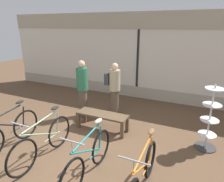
{
  "coord_description": "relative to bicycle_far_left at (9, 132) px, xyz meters",
  "views": [
    {
      "loc": [
        2.28,
        -3.05,
        2.75
      ],
      "look_at": [
        0.0,
        1.85,
        0.95
      ],
      "focal_mm": 32.0,
      "sensor_mm": 36.0,
      "label": 1
    }
  ],
  "objects": [
    {
      "name": "bicycle_right",
      "position": [
        2.16,
        -0.05,
        -0.01
      ],
      "size": [
        0.46,
        1.72,
        1.04
      ],
      "color": "black",
      "rests_on": "ground_plane"
    },
    {
      "name": "bicycle_far_left",
      "position": [
        0.0,
        0.0,
        0.0
      ],
      "size": [
        0.46,
        1.73,
        1.05
      ],
      "color": "black",
      "rests_on": "ground_plane"
    },
    {
      "name": "accessory_rack",
      "position": [
        4.14,
        1.91,
        0.24
      ],
      "size": [
        0.48,
        0.48,
        1.56
      ],
      "color": "#333333",
      "rests_on": "ground_plane"
    },
    {
      "name": "shop_back_wall",
      "position": [
        1.58,
        4.54,
        1.23
      ],
      "size": [
        12.0,
        0.08,
        3.2
      ],
      "color": "#B2A893",
      "rests_on": "ground_plane"
    },
    {
      "name": "bicycle_far_right",
      "position": [
        3.18,
        -0.03,
        -0.03
      ],
      "size": [
        0.46,
        1.76,
        1.03
      ],
      "color": "black",
      "rests_on": "ground_plane"
    },
    {
      "name": "customer_by_window",
      "position": [
        0.61,
        2.18,
        0.53
      ],
      "size": [
        0.48,
        0.48,
        1.77
      ],
      "color": "brown",
      "rests_on": "ground_plane"
    },
    {
      "name": "bicycle_left",
      "position": [
        0.99,
        0.03,
        0.0
      ],
      "size": [
        0.46,
        1.82,
        1.05
      ],
      "color": "black",
      "rests_on": "ground_plane"
    },
    {
      "name": "ground_plane",
      "position": [
        1.58,
        0.37,
        -0.41
      ],
      "size": [
        24.0,
        24.0,
        0.0
      ],
      "primitive_type": "plane",
      "color": "brown"
    },
    {
      "name": "customer_near_rack",
      "position": [
        1.43,
        2.7,
        0.49
      ],
      "size": [
        0.51,
        0.38,
        1.67
      ],
      "color": "brown",
      "rests_on": "ground_plane"
    },
    {
      "name": "display_bench",
      "position": [
        1.55,
        1.65,
        -0.02
      ],
      "size": [
        1.4,
        0.44,
        0.48
      ],
      "color": "brown",
      "rests_on": "ground_plane"
    }
  ]
}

